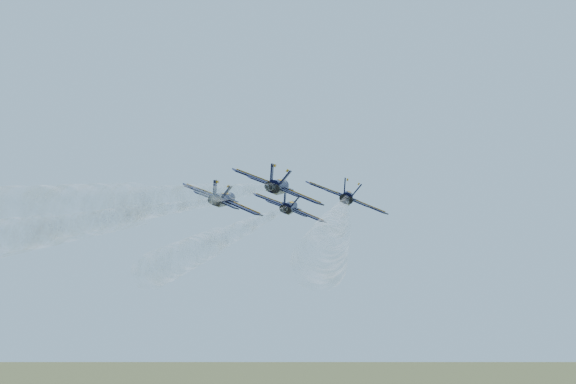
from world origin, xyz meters
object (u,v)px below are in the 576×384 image
at_px(jet_slot, 278,187).
at_px(jet_left, 223,199).
at_px(jet_right, 347,198).
at_px(jet_lead, 290,207).

bearing_deg(jet_slot, jet_left, 122.68).
distance_m(jet_right, jet_slot, 14.91).
bearing_deg(jet_left, jet_lead, 53.35).
bearing_deg(jet_lead, jet_right, -55.95).
height_order(jet_left, jet_slot, same).
distance_m(jet_lead, jet_left, 14.32).
xyz_separation_m(jet_lead, jet_slot, (8.74, -23.29, 0.00)).
height_order(jet_lead, jet_slot, same).
height_order(jet_right, jet_slot, same).
bearing_deg(jet_lead, jet_left, -126.65).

